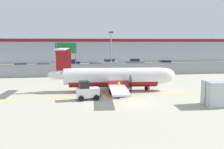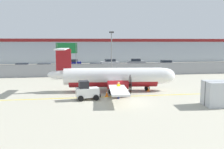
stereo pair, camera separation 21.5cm
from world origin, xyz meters
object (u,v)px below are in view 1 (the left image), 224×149
(traffic_cone_near_right, at_px, (107,94))
(parked_car_3, at_px, (95,67))
(commuter_airplane, at_px, (116,77))
(cargo_container, at_px, (219,93))
(parked_car_4, at_px, (109,63))
(baggage_tug, at_px, (87,91))
(parked_car_6, at_px, (165,64))
(highway_sign, at_px, (66,51))
(apron_light_pole, at_px, (111,51))
(traffic_cone_near_left, at_px, (149,89))
(parked_car_2, at_px, (71,63))
(ground_crew_worker, at_px, (119,89))
(parked_car_1, at_px, (44,68))
(parked_car_0, at_px, (21,67))
(parked_car_5, at_px, (135,62))

(traffic_cone_near_right, distance_m, parked_car_3, 22.01)
(commuter_airplane, distance_m, cargo_container, 11.25)
(parked_car_4, bearing_deg, baggage_tug, 70.68)
(parked_car_6, relative_size, highway_sign, 0.79)
(baggage_tug, bearing_deg, apron_light_pole, 65.70)
(traffic_cone_near_left, bearing_deg, parked_car_2, 106.31)
(commuter_airplane, height_order, cargo_container, commuter_airplane)
(highway_sign, bearing_deg, ground_crew_worker, -73.82)
(commuter_airplane, xyz_separation_m, parked_car_1, (-10.19, 19.66, -0.71))
(cargo_container, bearing_deg, traffic_cone_near_right, 155.81)
(commuter_airplane, xyz_separation_m, parked_car_3, (-0.78, 19.24, -0.71))
(commuter_airplane, xyz_separation_m, cargo_container, (7.92, -7.98, -0.50))
(parked_car_1, relative_size, highway_sign, 0.78)
(parked_car_0, relative_size, parked_car_1, 1.00)
(parked_car_5, distance_m, apron_light_pole, 20.75)
(traffic_cone_near_right, xyz_separation_m, parked_car_4, (4.81, 32.00, 0.58))
(ground_crew_worker, xyz_separation_m, parked_car_0, (-14.21, 24.63, -0.06))
(traffic_cone_near_left, distance_m, parked_car_2, 31.79)
(baggage_tug, relative_size, parked_car_0, 0.57)
(traffic_cone_near_left, relative_size, traffic_cone_near_right, 1.00)
(parked_car_5, height_order, highway_sign, highway_sign)
(baggage_tug, distance_m, traffic_cone_near_right, 2.48)
(parked_car_5, xyz_separation_m, parked_car_6, (5.19, -5.61, 0.00))
(parked_car_2, bearing_deg, parked_car_3, 115.03)
(traffic_cone_near_right, xyz_separation_m, parked_car_6, (16.36, 26.65, 0.58))
(cargo_container, xyz_separation_m, parked_car_0, (-22.48, 28.67, -0.21))
(traffic_cone_near_left, bearing_deg, parked_car_6, 65.45)
(parked_car_1, xyz_separation_m, parked_car_5, (19.99, 9.84, 0.00))
(parked_car_0, relative_size, apron_light_pole, 0.59)
(baggage_tug, height_order, apron_light_pole, apron_light_pole)
(baggage_tug, bearing_deg, ground_crew_worker, -7.40)
(apron_light_pole, bearing_deg, parked_car_1, 142.46)
(ground_crew_worker, relative_size, cargo_container, 0.66)
(commuter_airplane, relative_size, parked_car_2, 3.77)
(cargo_container, height_order, highway_sign, highway_sign)
(baggage_tug, bearing_deg, cargo_container, -26.54)
(cargo_container, bearing_deg, commuter_airplane, 139.92)
(baggage_tug, bearing_deg, parked_car_4, 71.23)
(parked_car_3, distance_m, parked_car_6, 16.44)
(parked_car_4, height_order, parked_car_5, same)
(cargo_container, relative_size, apron_light_pole, 0.35)
(parked_car_2, distance_m, apron_light_pole, 20.10)
(traffic_cone_near_right, relative_size, parked_car_6, 0.15)
(highway_sign, bearing_deg, cargo_container, -59.31)
(ground_crew_worker, bearing_deg, parked_car_1, 144.83)
(highway_sign, bearing_deg, parked_car_2, 87.02)
(parked_car_3, bearing_deg, commuter_airplane, 93.82)
(baggage_tug, xyz_separation_m, parked_car_0, (-11.06, 24.61, 0.04))
(highway_sign, bearing_deg, parked_car_6, 22.06)
(ground_crew_worker, height_order, traffic_cone_near_left, ground_crew_worker)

